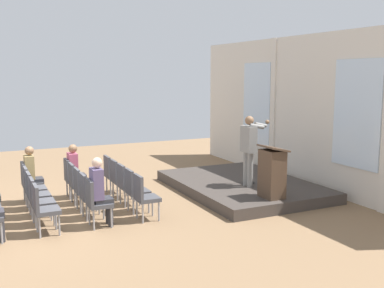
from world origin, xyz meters
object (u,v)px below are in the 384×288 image
object	(u,v)px
chair_r2_c3	(39,199)
chair_r0_c0	(112,172)
chair_r1_c3	(89,193)
chair_r1_c2	(82,187)
chair_r2_c1	(32,185)
chair_r0_c2	(126,182)
chair_r1_c0	(72,176)
chair_r1_c4	(96,200)
lectern	(272,173)
chair_r0_c3	(135,188)
audience_r1_c0	(75,168)
chair_r2_c2	(35,192)
chair_r2_c4	(43,206)
audience_r1_c4	(99,189)
speaker	(249,146)
chair_r0_c4	(144,194)
chair_r2_c0	(29,180)
chair_r1_c1	(77,181)
audience_r2_c0	(32,171)
mic_stand	(249,170)
chair_r0_c1	(119,177)

from	to	relation	value
chair_r2_c3	chair_r0_c0	bearing A→B (deg)	132.14
chair_r1_c3	chair_r0_c0	bearing A→B (deg)	151.08
chair_r1_c2	chair_r2_c1	distance (m)	1.14
chair_r0_c2	chair_r2_c1	xyz separation A→B (m)	(-0.59, -1.94, 0.00)
chair_r1_c0	chair_r1_c4	bearing A→B (deg)	0.00
lectern	chair_r0_c0	world-z (taller)	lectern
chair_r0_c3	chair_r2_c1	bearing A→B (deg)	-121.10
audience_r1_c0	chair_r0_c3	bearing A→B (deg)	26.80
chair_r2_c1	chair_r2_c2	size ratio (longest dim) A/B	1.00
lectern	chair_r2_c4	bearing A→B (deg)	-95.45
audience_r1_c4	speaker	bearing A→B (deg)	99.71
chair_r0_c4	audience_r1_c0	xyz separation A→B (m)	(-2.35, -0.89, 0.18)
chair_r0_c2	chair_r2_c0	world-z (taller)	same
chair_r1_c1	chair_r1_c4	distance (m)	1.76
chair_r0_c2	audience_r1_c4	bearing A→B (deg)	-37.28
lectern	chair_r0_c0	distance (m)	3.95
chair_r0_c0	chair_r2_c0	bearing A→B (deg)	-90.00
audience_r2_c0	chair_r2_c3	bearing A→B (deg)	-2.68
mic_stand	chair_r0_c4	distance (m)	3.18
speaker	chair_r0_c3	size ratio (longest dim) A/B	1.80
chair_r0_c1	chair_r0_c4	xyz separation A→B (m)	(1.76, 0.00, 0.00)
chair_r2_c1	chair_r2_c4	distance (m)	1.76
audience_r2_c0	lectern	bearing A→B (deg)	58.91
mic_stand	audience_r2_c0	distance (m)	5.12
chair_r0_c3	chair_r1_c4	distance (m)	1.14
chair_r1_c3	audience_r2_c0	distance (m)	1.98
lectern	chair_r1_c1	world-z (taller)	lectern
speaker	audience_r2_c0	size ratio (longest dim) A/B	1.30
mic_stand	chair_r0_c3	bearing A→B (deg)	-84.10
chair_r1_c1	chair_r2_c3	distance (m)	1.52
mic_stand	chair_r2_c1	xyz separation A→B (m)	(-0.86, -4.99, -0.06)
chair_r1_c1	chair_r1_c2	xyz separation A→B (m)	(0.59, 0.00, 0.00)
chair_r1_c3	chair_r2_c2	size ratio (longest dim) A/B	1.00
chair_r1_c2	chair_r2_c4	distance (m)	1.52
lectern	chair_r0_c2	bearing A→B (deg)	-120.32
speaker	chair_r0_c1	bearing A→B (deg)	-111.16
chair_r0_c3	chair_r1_c1	size ratio (longest dim) A/B	1.00
chair_r0_c1	audience_r2_c0	size ratio (longest dim) A/B	0.72
chair_r2_c1	chair_r0_c0	bearing A→B (deg)	106.79
chair_r0_c1	chair_r1_c3	xyz separation A→B (m)	(1.17, -0.97, 0.00)
mic_stand	chair_r1_c0	distance (m)	4.27
chair_r0_c0	chair_r0_c4	bearing A→B (deg)	0.00
chair_r1_c0	chair_r1_c3	bearing A→B (deg)	0.00
chair_r1_c2	audience_r1_c4	size ratio (longest dim) A/B	0.69
chair_r0_c1	chair_r2_c2	size ratio (longest dim) A/B	1.00
audience_r1_c0	chair_r2_c2	size ratio (longest dim) A/B	1.37
chair_r1_c3	chair_r2_c2	distance (m)	1.14
chair_r2_c2	chair_r2_c4	world-z (taller)	same
chair_r1_c4	chair_r2_c3	size ratio (longest dim) A/B	1.00
chair_r0_c0	mic_stand	bearing A→B (deg)	64.62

